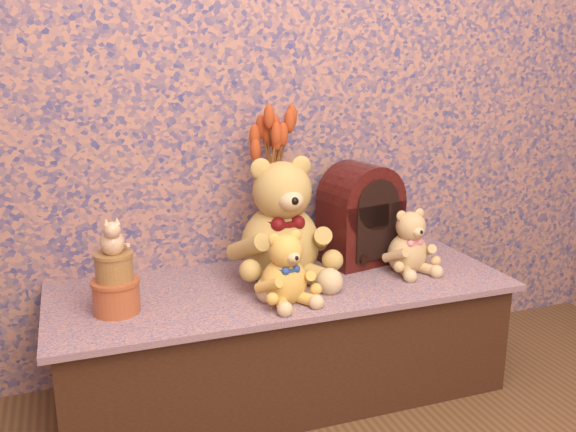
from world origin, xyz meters
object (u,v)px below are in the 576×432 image
Objects in this scene: teddy_small at (408,238)px; ceramic_vase at (274,243)px; teddy_medium at (284,264)px; cat_figurine at (112,235)px; teddy_large at (280,214)px; biscuit_tin_lower at (116,297)px; cathedral_radio at (361,213)px.

ceramic_vase is (-0.43, 0.16, -0.02)m from teddy_small.
teddy_small is (0.49, 0.11, -0.00)m from teddy_medium.
cat_figurine is at bearing -160.70° from ceramic_vase.
cat_figurine is (-0.49, 0.08, 0.12)m from teddy_medium.
teddy_medium is at bearing -106.51° from teddy_large.
teddy_large is 3.90× the size of cat_figurine.
teddy_small is 0.98m from biscuit_tin_lower.
cat_figurine reaches higher than ceramic_vase.
teddy_small reaches higher than biscuit_tin_lower.
teddy_large is 1.87× the size of teddy_small.
teddy_medium is 0.50m from biscuit_tin_lower.
ceramic_vase is 0.58m from biscuit_tin_lower.
teddy_medium is 1.77× the size of biscuit_tin_lower.
ceramic_vase reaches higher than biscuit_tin_lower.
teddy_large reaches higher than cat_figurine.
ceramic_vase is at bearing 67.40° from teddy_medium.
teddy_large is at bearing 9.37° from cat_figurine.
teddy_medium is 1.00× the size of teddy_small.
cathedral_radio is 0.33m from ceramic_vase.
teddy_small is at bearing -64.28° from cathedral_radio.
teddy_large reaches higher than teddy_small.
biscuit_tin_lower is at bearing 0.00° from cat_figurine.
teddy_medium is at bearing -171.29° from teddy_small.
teddy_small is 2.08× the size of cat_figurine.
teddy_small is at bearing -20.47° from ceramic_vase.
ceramic_vase is (0.06, 0.27, -0.02)m from teddy_medium.
cathedral_radio reaches higher than teddy_small.
teddy_medium is 0.50m from teddy_small.
teddy_small is 0.98m from cat_figurine.
cathedral_radio is 2.70× the size of biscuit_tin_lower.
teddy_small is (0.44, -0.08, -0.10)m from teddy_large.
teddy_medium is 0.51m from cat_figurine.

